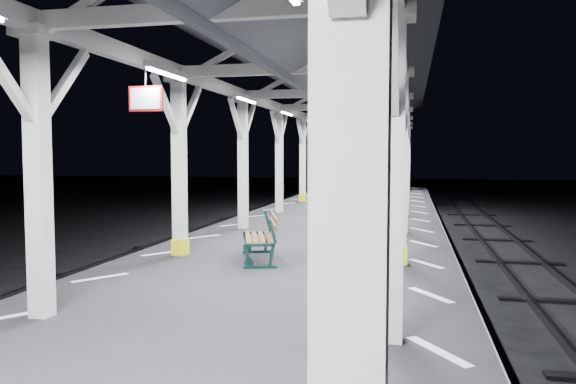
% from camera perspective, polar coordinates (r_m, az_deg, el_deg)
% --- Properties ---
extents(ground, '(120.00, 120.00, 0.00)m').
position_cam_1_polar(ground, '(8.46, -3.37, -16.12)').
color(ground, black).
rests_on(ground, ground).
extents(platform, '(6.00, 50.00, 1.00)m').
position_cam_1_polar(platform, '(8.30, -3.39, -12.88)').
color(platform, black).
rests_on(platform, ground).
extents(hazard_stripes_left, '(1.00, 48.00, 0.01)m').
position_cam_1_polar(hazard_stripes_left, '(9.13, -18.52, -8.26)').
color(hazard_stripes_left, silver).
rests_on(hazard_stripes_left, platform).
extents(hazard_stripes_right, '(1.00, 48.00, 0.01)m').
position_cam_1_polar(hazard_stripes_right, '(7.88, 14.28, -10.11)').
color(hazard_stripes_right, silver).
rests_on(hazard_stripes_right, platform).
extents(canopy, '(5.40, 49.00, 4.65)m').
position_cam_1_polar(canopy, '(8.11, -3.54, 15.77)').
color(canopy, silver).
rests_on(canopy, platform).
extents(bench_mid, '(0.99, 1.63, 0.83)m').
position_cam_1_polar(bench_mid, '(10.01, -2.52, -4.46)').
color(bench_mid, '#112C27').
rests_on(bench_mid, platform).
extents(bench_far, '(0.96, 1.80, 0.92)m').
position_cam_1_polar(bench_far, '(15.88, 5.69, -1.21)').
color(bench_far, '#112C27').
rests_on(bench_far, platform).
extents(bench_extra, '(1.12, 1.81, 0.92)m').
position_cam_1_polar(bench_extra, '(25.52, 8.34, 0.67)').
color(bench_extra, '#112C27').
rests_on(bench_extra, platform).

